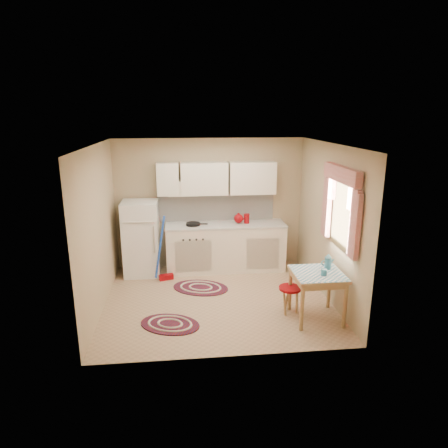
{
  "coord_description": "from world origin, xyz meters",
  "views": [
    {
      "loc": [
        -0.53,
        -5.94,
        2.94
      ],
      "look_at": [
        0.14,
        0.25,
        1.21
      ],
      "focal_mm": 32.0,
      "sensor_mm": 36.0,
      "label": 1
    }
  ],
  "objects_px": {
    "table": "(316,296)",
    "base_cabinets": "(226,248)",
    "fridge": "(141,238)",
    "stool": "(290,300)"
  },
  "relations": [
    {
      "from": "fridge",
      "to": "stool",
      "type": "relative_size",
      "value": 3.33
    },
    {
      "from": "fridge",
      "to": "base_cabinets",
      "type": "xyz_separation_m",
      "value": [
        1.58,
        0.05,
        -0.26
      ]
    },
    {
      "from": "fridge",
      "to": "table",
      "type": "relative_size",
      "value": 1.94
    },
    {
      "from": "fridge",
      "to": "table",
      "type": "distance_m",
      "value": 3.39
    },
    {
      "from": "fridge",
      "to": "table",
      "type": "height_order",
      "value": "fridge"
    },
    {
      "from": "base_cabinets",
      "to": "stool",
      "type": "distance_m",
      "value": 2.03
    },
    {
      "from": "base_cabinets",
      "to": "table",
      "type": "relative_size",
      "value": 3.12
    },
    {
      "from": "table",
      "to": "base_cabinets",
      "type": "bearing_deg",
      "value": 118.2
    },
    {
      "from": "fridge",
      "to": "table",
      "type": "xyz_separation_m",
      "value": [
        2.69,
        -2.02,
        -0.34
      ]
    },
    {
      "from": "fridge",
      "to": "base_cabinets",
      "type": "height_order",
      "value": "fridge"
    }
  ]
}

